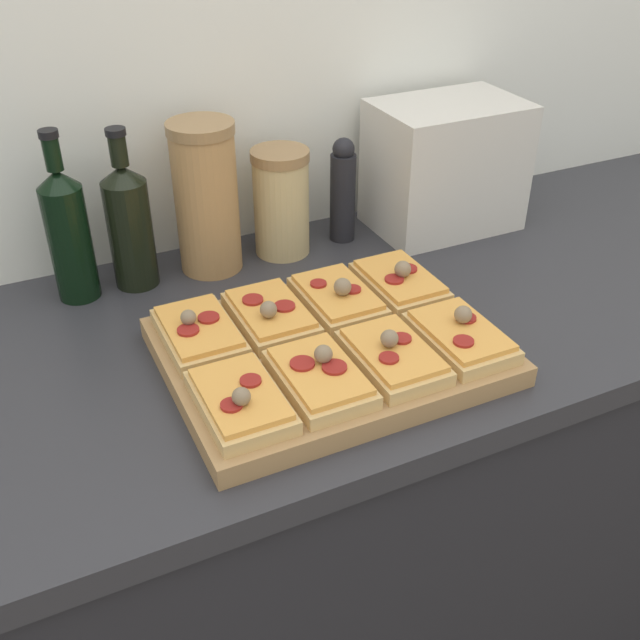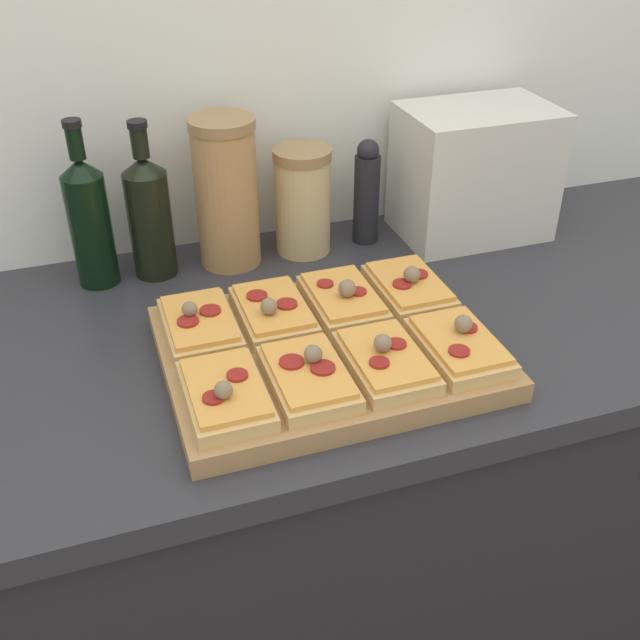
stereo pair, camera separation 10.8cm
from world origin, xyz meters
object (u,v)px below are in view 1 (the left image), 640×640
object	(u,v)px
olive_oil_bottle	(68,232)
toaster_oven	(445,166)
cutting_board	(329,351)
grain_jar_short	(281,202)
wine_bottle	(129,224)
grain_jar_tall	(206,198)
pepper_mill	(343,191)

from	to	relation	value
olive_oil_bottle	toaster_oven	world-z (taller)	olive_oil_bottle
cutting_board	grain_jar_short	world-z (taller)	grain_jar_short
cutting_board	toaster_oven	bearing A→B (deg)	38.40
olive_oil_bottle	grain_jar_short	bearing A→B (deg)	0.00
olive_oil_bottle	wine_bottle	distance (m)	0.10
wine_bottle	cutting_board	bearing A→B (deg)	-60.27
olive_oil_bottle	wine_bottle	xyz separation A→B (m)	(0.10, 0.00, -0.00)
grain_jar_tall	pepper_mill	distance (m)	0.26
wine_bottle	grain_jar_tall	bearing A→B (deg)	0.00
olive_oil_bottle	wine_bottle	size ratio (longest dim) A/B	1.04
olive_oil_bottle	grain_jar_tall	size ratio (longest dim) A/B	1.08
cutting_board	toaster_oven	size ratio (longest dim) A/B	1.57
olive_oil_bottle	grain_jar_short	world-z (taller)	olive_oil_bottle
wine_bottle	toaster_oven	size ratio (longest dim) A/B	0.92
olive_oil_bottle	grain_jar_short	distance (m)	0.36
wine_bottle	pepper_mill	xyz separation A→B (m)	(0.39, 0.00, -0.01)
grain_jar_short	toaster_oven	world-z (taller)	toaster_oven
wine_bottle	grain_jar_short	bearing A→B (deg)	0.00
toaster_oven	pepper_mill	bearing A→B (deg)	172.32
cutting_board	wine_bottle	xyz separation A→B (m)	(-0.19, 0.34, 0.09)
grain_jar_short	pepper_mill	distance (m)	0.12
cutting_board	grain_jar_tall	bearing A→B (deg)	100.36
cutting_board	grain_jar_short	distance (m)	0.36
pepper_mill	grain_jar_tall	bearing A→B (deg)	180.00
olive_oil_bottle	cutting_board	bearing A→B (deg)	-49.54
pepper_mill	cutting_board	bearing A→B (deg)	-119.71
grain_jar_tall	pepper_mill	world-z (taller)	grain_jar_tall
cutting_board	pepper_mill	bearing A→B (deg)	60.29
cutting_board	wine_bottle	distance (m)	0.40
wine_bottle	grain_jar_tall	xyz separation A→B (m)	(0.13, 0.00, 0.02)
cutting_board	olive_oil_bottle	world-z (taller)	olive_oil_bottle
grain_jar_tall	pepper_mill	bearing A→B (deg)	0.00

